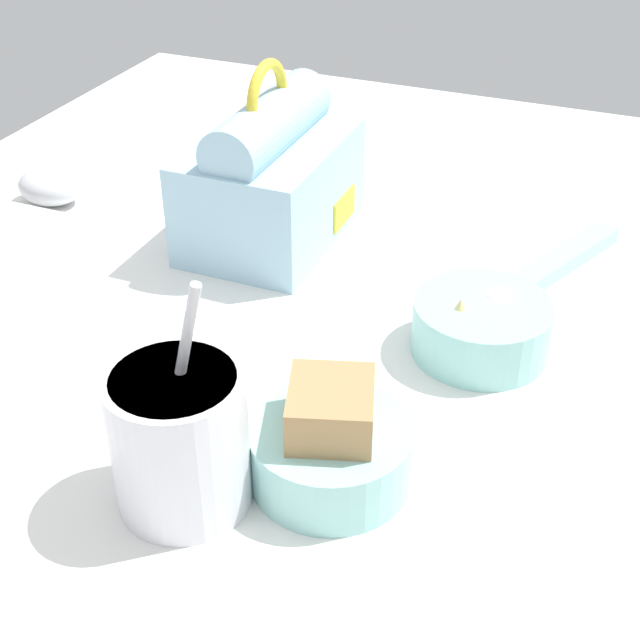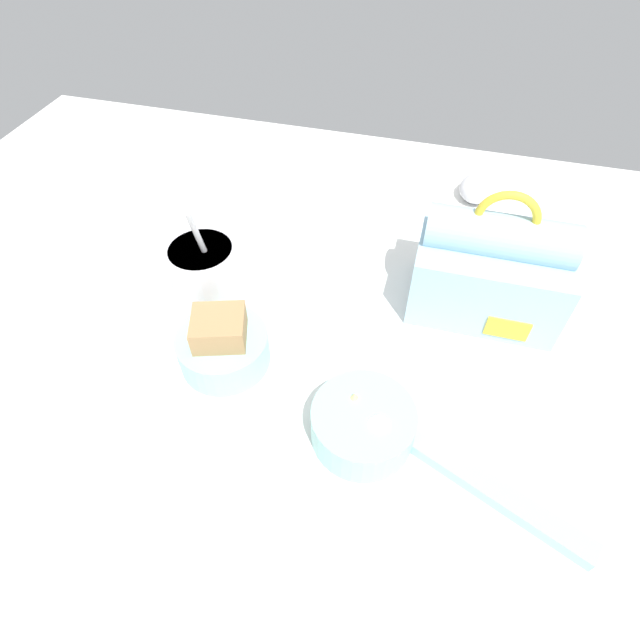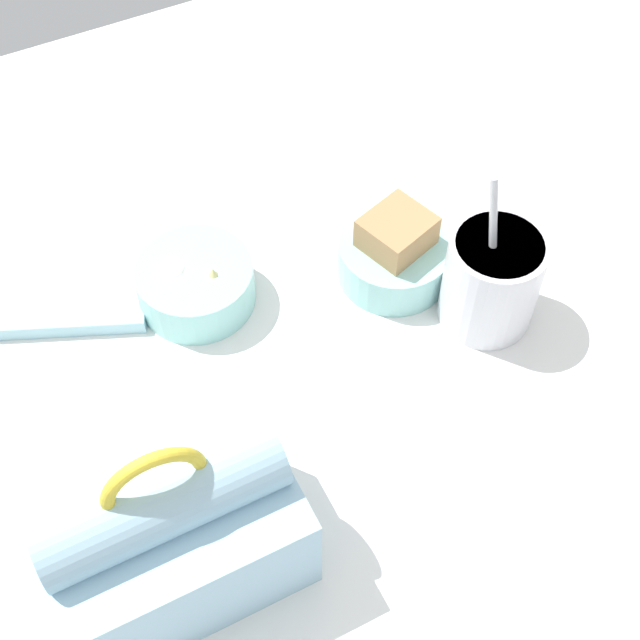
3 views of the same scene
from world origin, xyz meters
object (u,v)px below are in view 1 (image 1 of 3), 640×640
soup_cup (179,437)px  computer_mouse (50,186)px  lunch_bag (270,178)px  bento_bowl_snacks (481,326)px  bento_bowl_sandwich (331,446)px  chopstick_case (552,267)px

soup_cup → computer_mouse: size_ratio=2.36×
lunch_bag → bento_bowl_snacks: 26.58cm
soup_cup → bento_bowl_sandwich: (5.29, -8.20, -2.36)cm
bento_bowl_sandwich → soup_cup: bearing=122.8°
lunch_bag → computer_mouse: 25.40cm
lunch_bag → bento_bowl_sandwich: lunch_bag is taller
lunch_bag → chopstick_case: (3.16, -27.14, -5.58)cm
bento_bowl_snacks → chopstick_case: bento_bowl_snacks is taller
bento_bowl_sandwich → bento_bowl_snacks: (18.30, -5.71, -0.45)cm
bento_bowl_sandwich → bento_bowl_snacks: bearing=-17.3°
lunch_bag → soup_cup: bearing=-164.2°
bento_bowl_sandwich → chopstick_case: size_ratio=0.58×
lunch_bag → bento_bowl_snacks: size_ratio=1.67×
soup_cup → chopstick_case: 42.02cm
bento_bowl_sandwich → chopstick_case: bearing=-15.6°
bento_bowl_sandwich → lunch_bag: bearing=31.4°
soup_cup → chopstick_case: bearing=-24.5°
lunch_bag → computer_mouse: size_ratio=2.62×
soup_cup → chopstick_case: size_ratio=0.88×
lunch_bag → bento_bowl_sandwich: bearing=-148.6°
bento_bowl_snacks → computer_mouse: bearing=79.3°
computer_mouse → chopstick_case: (5.20, -52.06, -1.09)cm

